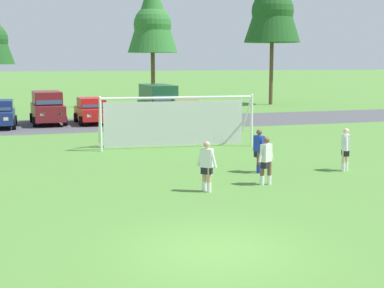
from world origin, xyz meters
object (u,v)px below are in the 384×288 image
at_px(soccer_ball, 209,175).
at_px(parked_car_slot_center, 158,102).
at_px(soccer_goal, 175,120).
at_px(player_winger_right, 207,166).
at_px(player_striker_near, 345,150).
at_px(parked_car_slot_center_right, 183,110).
at_px(parked_car_slot_center_left, 92,110).
at_px(player_midfield_center, 266,161).
at_px(player_winger_left, 259,151).
at_px(parked_car_slot_left, 47,107).

height_order(soccer_ball, parked_car_slot_center, parked_car_slot_center).
relative_size(soccer_goal, player_winger_right, 4.60).
height_order(player_striker_near, parked_car_slot_center_right, parked_car_slot_center_right).
bearing_deg(parked_car_slot_center_left, parked_car_slot_center, 1.66).
xyz_separation_m(player_striker_near, player_midfield_center, (-3.90, -1.32, 0.00)).
relative_size(soccer_goal, player_winger_left, 4.60).
relative_size(soccer_ball, player_striker_near, 0.13).
bearing_deg(parked_car_slot_center_left, parked_car_slot_center_right, -13.45).
height_order(player_winger_right, parked_car_slot_center, parked_car_slot_center).
xyz_separation_m(parked_car_slot_center, parked_car_slot_center_right, (1.33, -1.55, -0.47)).
xyz_separation_m(soccer_goal, parked_car_slot_left, (-5.59, 11.74, -0.18)).
distance_m(player_midfield_center, parked_car_slot_center, 20.55).
height_order(player_striker_near, parked_car_slot_center, parked_car_slot_center).
xyz_separation_m(player_winger_left, parked_car_slot_left, (-6.90, 18.88, 0.29)).
relative_size(soccer_ball, player_midfield_center, 0.13).
xyz_separation_m(soccer_goal, parked_car_slot_center, (1.86, 11.37, 0.05)).
relative_size(player_midfield_center, parked_car_slot_center, 0.34).
relative_size(soccer_ball, player_winger_right, 0.13).
xyz_separation_m(soccer_ball, parked_car_slot_center_right, (3.98, 17.35, 0.77)).
xyz_separation_m(player_winger_left, parked_car_slot_center, (0.55, 18.52, 0.52)).
bearing_deg(player_winger_right, player_winger_left, 39.60).
xyz_separation_m(soccer_goal, player_striker_near, (4.59, -7.82, -0.47)).
height_order(parked_car_slot_center_left, parked_car_slot_center_right, same).
xyz_separation_m(player_winger_left, parked_car_slot_center_left, (-4.06, 18.39, 0.05)).
xyz_separation_m(soccer_ball, player_midfield_center, (1.48, -1.61, 0.71)).
height_order(soccer_ball, soccer_goal, soccer_goal).
height_order(parked_car_slot_center_left, parked_car_slot_center, parked_car_slot_center).
bearing_deg(player_midfield_center, player_winger_left, 72.82).
height_order(soccer_goal, player_winger_right, soccer_goal).
bearing_deg(parked_car_slot_center, player_midfield_center, -93.26).
distance_m(player_winger_right, parked_car_slot_center_left, 20.78).
xyz_separation_m(soccer_ball, parked_car_slot_left, (-4.81, 19.27, 1.00)).
relative_size(soccer_goal, player_striker_near, 4.60).
xyz_separation_m(soccer_goal, player_midfield_center, (0.70, -9.14, -0.47)).
height_order(player_midfield_center, player_winger_right, same).
relative_size(soccer_goal, parked_car_slot_center, 1.56).
xyz_separation_m(soccer_ball, player_winger_right, (-0.75, -1.97, 0.71)).
bearing_deg(player_midfield_center, parked_car_slot_center_right, 82.50).
distance_m(soccer_goal, player_winger_right, 9.64).
bearing_deg(parked_car_slot_left, parked_car_slot_center, -2.81).
relative_size(player_winger_right, parked_car_slot_left, 0.35).
bearing_deg(parked_car_slot_left, parked_car_slot_center_left, -9.95).
bearing_deg(player_striker_near, soccer_ball, 176.89).
relative_size(player_striker_near, parked_car_slot_center, 0.34).
xyz_separation_m(parked_car_slot_left, parked_car_slot_center_left, (2.85, -0.50, -0.24)).
bearing_deg(parked_car_slot_center, parked_car_slot_center_left, -178.34).
relative_size(player_striker_near, parked_car_slot_center_left, 0.38).
height_order(player_midfield_center, parked_car_slot_center_left, parked_car_slot_center_left).
bearing_deg(player_winger_right, soccer_goal, 80.82).
bearing_deg(parked_car_slot_center_right, soccer_ball, -102.92).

